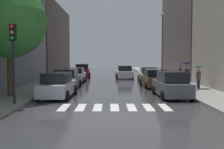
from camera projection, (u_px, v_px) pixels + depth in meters
name	position (u px, v px, depth m)	size (l,w,h in m)	color
ground_plane	(112.00, 78.00, 35.83)	(28.00, 72.00, 0.04)	#333336
sidewalk_left	(62.00, 77.00, 35.77)	(3.00, 72.00, 0.15)	gray
sidewalk_right	(162.00, 77.00, 35.88)	(3.00, 72.00, 0.15)	gray
crosswalk_stripes	(115.00, 107.00, 14.73)	(5.85, 2.20, 0.01)	silver
building_left_mid	(42.00, 40.00, 43.68)	(6.00, 19.10, 10.72)	#564C47
parked_car_left_nearest	(58.00, 86.00, 18.51)	(2.14, 4.73, 1.66)	#B2B7BF
parked_car_left_second	(67.00, 79.00, 23.82)	(2.25, 4.13, 1.68)	#474C51
parked_car_left_third	(76.00, 75.00, 29.97)	(2.07, 4.39, 1.56)	silver
parked_car_left_fourth	(82.00, 71.00, 36.38)	(2.17, 4.57, 1.81)	maroon
parked_car_right_nearest	(172.00, 85.00, 18.51)	(2.12, 4.55, 1.74)	#474C51
parked_car_right_second	(154.00, 79.00, 24.60)	(2.26, 4.47, 1.63)	brown
parked_car_right_third	(148.00, 75.00, 30.30)	(2.09, 4.38, 1.60)	silver
car_midroad	(124.00, 72.00, 34.97)	(2.17, 4.36, 1.63)	silver
pedestrian_foreground	(187.00, 70.00, 22.01)	(0.97, 0.97, 2.12)	navy
pedestrian_by_kerb	(181.00, 69.00, 24.03)	(1.11, 1.11, 2.03)	brown
pedestrian_far_side	(199.00, 71.00, 22.45)	(1.11, 1.11, 1.85)	navy
street_tree_left	(9.00, 21.00, 17.81)	(4.84, 4.84, 7.30)	#513823
traffic_light_left_corner	(13.00, 46.00, 14.80)	(0.30, 0.42, 4.30)	black
lamp_post_right	(162.00, 42.00, 30.40)	(0.60, 0.28, 7.38)	#595B60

